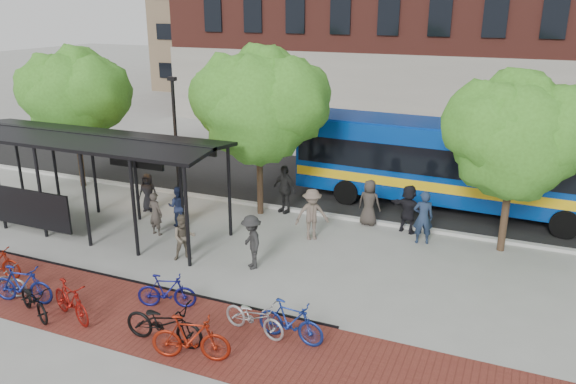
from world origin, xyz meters
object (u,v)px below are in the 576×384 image
at_px(lamp_post_left, 176,135).
at_px(pedestrian_8, 184,237).
at_px(pedestrian_0, 148,192).
at_px(pedestrian_6, 369,203).
at_px(pedestrian_9, 251,242).
at_px(bike_5, 71,301).
at_px(bike_9, 191,338).
at_px(bus_shelter, 83,149).
at_px(pedestrian_5, 409,209).
at_px(pedestrian_7, 423,217).
at_px(bike_8, 164,323).
at_px(bike_7, 167,291).
at_px(bike_10, 254,317).
at_px(pedestrian_2, 178,206).
at_px(pedestrian_4, 285,189).
at_px(bike_11, 291,321).
at_px(tree_a, 75,93).
at_px(pedestrian_3, 312,214).
at_px(bike_3, 22,285).
at_px(bike_4, 34,301).
at_px(tree_b, 262,101).
at_px(bus, 457,161).
at_px(pedestrian_1, 155,214).
at_px(tree_c, 519,132).

height_order(lamp_post_left, pedestrian_8, lamp_post_left).
height_order(pedestrian_0, pedestrian_6, pedestrian_6).
height_order(pedestrian_8, pedestrian_9, pedestrian_9).
height_order(bike_5, bike_9, bike_9).
bearing_deg(bus_shelter, pedestrian_5, 20.82).
distance_m(bus_shelter, pedestrian_9, 7.36).
height_order(pedestrian_5, pedestrian_7, pedestrian_7).
bearing_deg(bike_8, pedestrian_0, 35.84).
height_order(bike_7, bike_10, bike_7).
height_order(pedestrian_2, pedestrian_4, pedestrian_4).
distance_m(bike_7, pedestrian_8, 3.05).
bearing_deg(lamp_post_left, bike_5, -72.83).
xyz_separation_m(bike_7, bike_11, (3.73, -0.16, 0.05)).
height_order(tree_a, pedestrian_3, tree_a).
relative_size(bus_shelter, tree_a, 1.72).
height_order(bus_shelter, pedestrian_8, bus_shelter).
bearing_deg(bike_3, bike_4, -126.77).
bearing_deg(pedestrian_6, bike_8, 79.83).
bearing_deg(pedestrian_2, bike_7, 98.91).
height_order(bike_8, pedestrian_0, pedestrian_0).
distance_m(pedestrian_4, pedestrian_6, 3.44).
relative_size(bike_5, bike_9, 0.94).
bearing_deg(bus_shelter, tree_a, 134.60).
relative_size(tree_b, bike_10, 3.63).
xyz_separation_m(pedestrian_2, pedestrian_9, (4.09, -2.08, 0.10)).
height_order(pedestrian_3, pedestrian_4, pedestrian_4).
height_order(bike_4, pedestrian_4, pedestrian_4).
bearing_deg(tree_b, bus, 27.10).
bearing_deg(pedestrian_5, bus, -90.69).
distance_m(bike_7, pedestrian_5, 9.35).
relative_size(bike_8, bike_10, 1.19).
xyz_separation_m(bike_8, pedestrian_1, (-4.27, 5.60, 0.24)).
bearing_deg(pedestrian_5, pedestrian_0, 30.21).
height_order(lamp_post_left, pedestrian_3, lamp_post_left).
distance_m(bike_5, pedestrian_1, 5.82).
height_order(bike_9, pedestrian_4, pedestrian_4).
xyz_separation_m(bike_4, bike_9, (4.87, -0.02, 0.12)).
distance_m(lamp_post_left, bike_9, 11.98).
bearing_deg(pedestrian_3, bike_10, -115.81).
bearing_deg(bike_10, tree_c, -24.93).
bearing_deg(pedestrian_9, pedestrian_6, 112.70).
bearing_deg(bus_shelter, pedestrian_3, 15.28).
bearing_deg(bike_8, tree_a, 46.86).
bearing_deg(pedestrian_1, bus_shelter, 17.01).
distance_m(bike_9, pedestrian_4, 10.05).
relative_size(bus, bike_11, 7.22).
xyz_separation_m(pedestrian_0, pedestrian_6, (8.52, 1.99, 0.11)).
height_order(lamp_post_left, bike_7, lamp_post_left).
xyz_separation_m(bike_5, bike_10, (4.71, 1.29, -0.07)).
xyz_separation_m(bike_7, pedestrian_0, (-5.09, 6.09, 0.28)).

